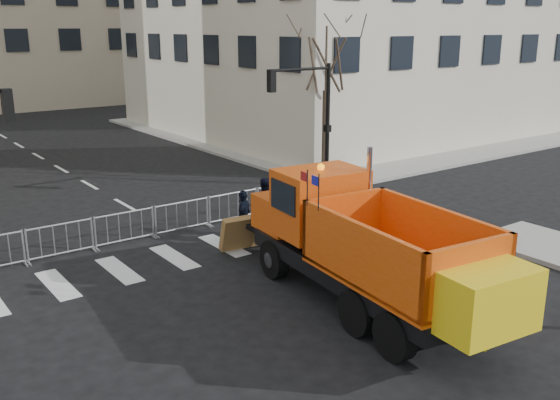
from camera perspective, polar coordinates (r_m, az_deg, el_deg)
ground at (r=16.00m, az=3.10°, el=-10.07°), size 120.00×120.00×0.00m
sidewalk_back at (r=22.71m, az=-10.62°, el=-2.21°), size 64.00×5.00×0.15m
traffic_light_right at (r=27.48m, az=4.37°, el=6.75°), size 0.18×0.18×5.40m
crowd_barriers at (r=21.49m, az=-11.42°, el=-1.96°), size 12.60×0.60×1.10m
street_tree at (r=28.55m, az=4.17°, el=9.21°), size 3.00×3.00×7.50m
plow_truck at (r=15.68m, az=7.99°, el=-4.01°), size 3.84×10.09×3.83m
cop_a at (r=20.54m, az=-0.45°, el=-1.59°), size 0.65×0.45×1.69m
cop_b at (r=21.12m, az=-1.45°, el=-0.63°), size 1.20×1.08×2.03m
cop_c at (r=20.55m, az=-3.33°, el=-1.49°), size 1.07×1.00×1.77m
newspaper_box at (r=26.35m, az=6.54°, el=1.87°), size 0.50×0.45×1.10m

